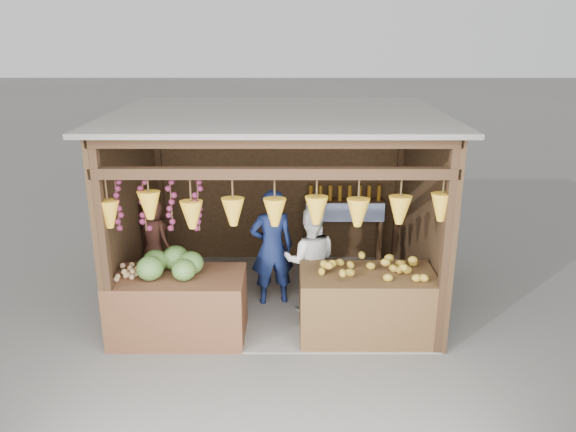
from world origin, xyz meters
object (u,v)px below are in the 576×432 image
at_px(counter_left, 178,306).
at_px(woman_standing, 310,261).
at_px(vendor_seated, 153,237).
at_px(counter_right, 366,305).
at_px(man_standing, 272,248).

xyz_separation_m(counter_left, woman_standing, (1.66, 0.66, 0.33)).
bearing_deg(vendor_seated, counter_right, -169.01).
distance_m(counter_left, man_standing, 1.52).
distance_m(counter_right, vendor_seated, 3.18).
bearing_deg(woman_standing, vendor_seated, -11.46).
height_order(man_standing, vendor_seated, man_standing).
height_order(counter_left, woman_standing, woman_standing).
xyz_separation_m(counter_right, man_standing, (-1.20, 0.90, 0.40)).
xyz_separation_m(counter_left, vendor_seated, (-0.57, 1.25, 0.45)).
relative_size(counter_left, vendor_seated, 1.46).
relative_size(man_standing, woman_standing, 1.11).
distance_m(counter_left, counter_right, 2.34).
relative_size(woman_standing, vendor_seated, 1.32).
bearing_deg(counter_right, woman_standing, 136.64).
bearing_deg(counter_left, vendor_seated, 114.30).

